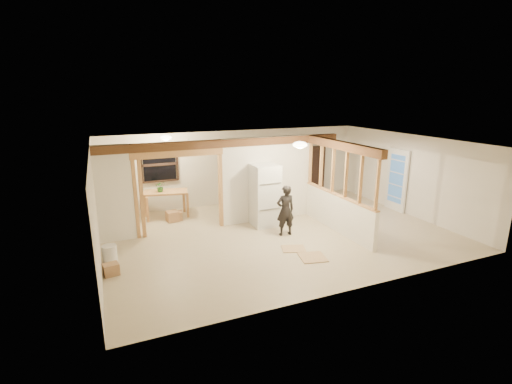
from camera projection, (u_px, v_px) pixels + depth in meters
name	position (u px, v px, depth m)	size (l,w,h in m)	color
floor	(279.00, 234.00, 10.14)	(9.00, 6.50, 0.01)	#C1AF8F
ceiling	(280.00, 142.00, 9.49)	(9.00, 6.50, 0.01)	white
wall_back	(237.00, 167.00, 12.70)	(9.00, 0.01, 2.50)	white
wall_front	(357.00, 230.00, 6.93)	(9.00, 0.01, 2.50)	white
wall_left	(95.00, 210.00, 8.12)	(0.01, 6.50, 2.50)	white
wall_right	(409.00, 175.00, 11.51)	(0.01, 6.50, 2.50)	white
partition_left_stub	(114.00, 194.00, 9.35)	(0.90, 0.12, 2.50)	white
partition_center	(267.00, 179.00, 10.95)	(2.80, 0.12, 2.50)	white
doorway_frame	(180.00, 193.00, 10.01)	(2.46, 0.14, 2.20)	tan
header_beam_back	(228.00, 143.00, 10.21)	(7.00, 0.18, 0.22)	brown
header_beam_right	(341.00, 145.00, 9.77)	(0.18, 3.30, 0.22)	brown
pony_wall	(337.00, 213.00, 10.26)	(0.12, 3.20, 1.00)	white
stud_partition	(339.00, 172.00, 9.95)	(0.14, 3.20, 1.32)	tan
window_back	(160.00, 165.00, 11.57)	(1.12, 0.10, 1.10)	black
french_door	(397.00, 180.00, 11.90)	(0.12, 0.86, 2.00)	white
ceiling_dome_main	(300.00, 145.00, 9.16)	(0.36, 0.36, 0.16)	#FFEABF
ceiling_dome_util	(166.00, 138.00, 10.59)	(0.32, 0.32, 0.14)	#FFEABF
hanging_bulb	(189.00, 150.00, 10.24)	(0.07, 0.07, 0.07)	#FFD88C
refrigerator	(265.00, 195.00, 10.58)	(0.73, 0.71, 1.78)	white
woman	(285.00, 210.00, 9.88)	(0.51, 0.33, 1.38)	black
work_table	(166.00, 204.00, 11.38)	(1.31, 0.65, 0.82)	tan
potted_plant	(160.00, 187.00, 11.15)	(0.29, 0.25, 0.32)	#385F2A
shop_vac	(111.00, 222.00, 10.04)	(0.51, 0.51, 0.67)	#AC101C
bookshelf	(312.00, 171.00, 13.67)	(0.91, 0.30, 1.82)	black
bucket	(110.00, 254.00, 8.38)	(0.32, 0.32, 0.41)	white
box_util_a	(177.00, 216.00, 11.17)	(0.31, 0.26, 0.26)	#A77A51
box_util_b	(172.00, 216.00, 11.06)	(0.33, 0.33, 0.31)	#A77A51
box_front	(111.00, 269.00, 7.81)	(0.31, 0.25, 0.25)	#A77A51
floor_panel_near	(313.00, 257.00, 8.65)	(0.59, 0.59, 0.02)	tan
floor_panel_far	(293.00, 249.00, 9.13)	(0.57, 0.45, 0.02)	tan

